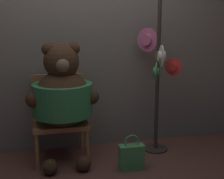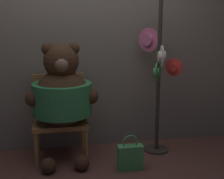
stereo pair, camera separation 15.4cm
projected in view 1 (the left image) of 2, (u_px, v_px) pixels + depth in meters
name	position (u px, v px, depth m)	size (l,w,h in m)	color
ground_plane	(95.00, 172.00, 3.16)	(14.00, 14.00, 0.00)	brown
wall_back	(82.00, 36.00, 3.60)	(8.00, 0.10, 2.64)	slate
chair	(59.00, 114.00, 3.45)	(0.57, 0.52, 0.91)	#9E703D
teddy_bear	(63.00, 95.00, 3.24)	(0.75, 0.66, 1.29)	#3D2819
hat_display_rack	(157.00, 74.00, 3.50)	(0.37, 0.52, 1.72)	#332D28
handbag_on_ground	(132.00, 156.00, 3.20)	(0.26, 0.11, 0.37)	#479E56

